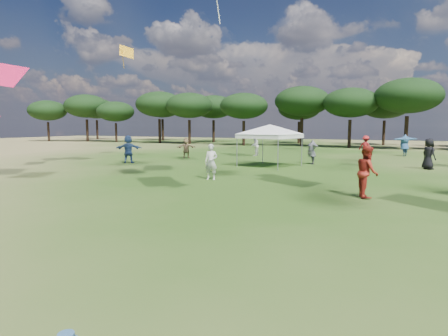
{
  "coord_description": "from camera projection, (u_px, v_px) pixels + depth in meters",
  "views": [
    {
      "loc": [
        2.27,
        -0.53,
        2.59
      ],
      "look_at": [
        0.21,
        3.97,
        2.02
      ],
      "focal_mm": 30.0,
      "sensor_mm": 36.0,
      "label": 1
    }
  ],
  "objects": [
    {
      "name": "tent_left",
      "position": [
        270.0,
        126.0,
        23.33
      ],
      "size": [
        6.12,
        6.12,
        2.94
      ],
      "rotation": [
        0.0,
        0.0,
        -0.25
      ],
      "color": "gray",
      "rests_on": "ground"
    },
    {
      "name": "festival_crowd",
      "position": [
        336.0,
        151.0,
        24.39
      ],
      "size": [
        29.56,
        22.09,
        1.91
      ],
      "color": "olive",
      "rests_on": "ground"
    },
    {
      "name": "tree_line",
      "position": [
        399.0,
        100.0,
        42.92
      ],
      "size": [
        108.78,
        17.63,
        7.77
      ],
      "color": "black",
      "rests_on": "ground"
    }
  ]
}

